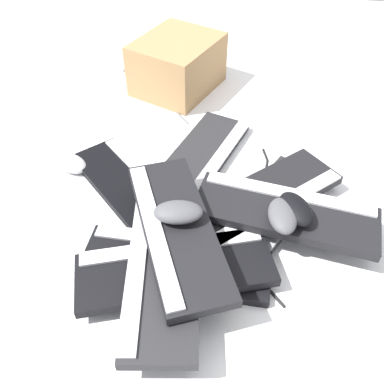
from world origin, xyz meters
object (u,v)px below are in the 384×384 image
Objects in this scene: keyboard_1 at (131,189)px; keyboard_6 at (285,212)px; keyboard_8 at (177,228)px; mouse_0 at (71,163)px; keyboard_3 at (267,214)px; mouse_1 at (178,212)px; mouse_2 at (282,216)px; keyboard_0 at (201,159)px; keyboard_7 at (162,267)px; mouse_3 at (296,209)px; cardboard_box at (177,65)px; keyboard_2 at (175,262)px; keyboard_5 at (264,197)px; keyboard_4 at (175,269)px.

keyboard_6 is (-0.08, -0.41, 0.06)m from keyboard_1.
keyboard_8 reaches higher than mouse_0.
keyboard_3 is 0.28m from mouse_1.
keyboard_0 is at bearing -149.37° from mouse_2.
keyboard_7 is 4.15× the size of mouse_2.
mouse_2 is (0.07, -0.23, 0.01)m from keyboard_8.
mouse_3 is 0.78m from cardboard_box.
keyboard_7 is 0.86m from cardboard_box.
keyboard_0 is 1.05× the size of keyboard_2.
cardboard_box reaches higher than mouse_1.
keyboard_3 is 0.70m from cardboard_box.
keyboard_0 is 0.36m from keyboard_8.
mouse_2 is at bearing -152.31° from cardboard_box.
keyboard_5 is 0.57m from mouse_0.
mouse_0 reaches higher than keyboard_3.
keyboard_1 is at bearing 39.72° from keyboard_8.
keyboard_5 is 0.28m from mouse_1.
keyboard_0 is 4.23× the size of mouse_2.
mouse_2 reaches higher than keyboard_1.
keyboard_4 is at bearing 138.40° from keyboard_3.
keyboard_1 is 0.32m from keyboard_4.
keyboard_2 is 4.03× the size of mouse_3.
keyboard_5 is 0.66m from cardboard_box.
keyboard_1 is 0.28m from mouse_1.
keyboard_1 is 0.91× the size of keyboard_3.
keyboard_3 is 0.34m from keyboard_7.
mouse_3 is (-0.18, -0.63, 0.09)m from mouse_0.
keyboard_5 is 0.35m from keyboard_7.
keyboard_8 is at bearing -4.70° from keyboard_2.
keyboard_1 is 3.80× the size of mouse_0.
mouse_0 is (0.16, 0.61, -0.05)m from keyboard_6.
keyboard_8 is at bearing -140.28° from keyboard_1.
mouse_0 is at bearing 78.98° from keyboard_3.
keyboard_2 is (-0.23, -0.16, 0.00)m from keyboard_1.
keyboard_1 is 0.33m from keyboard_7.
keyboard_2 is at bearing -170.69° from cardboard_box.
keyboard_2 is at bearing 131.95° from keyboard_3.
keyboard_5 is at bearing -38.02° from keyboard_7.
cardboard_box is at bearing 9.43° from keyboard_4.
keyboard_7 reaches higher than keyboard_3.
keyboard_6 is 1.58× the size of cardboard_box.
keyboard_8 is at bearing -97.29° from mouse_3.
keyboard_3 is 1.00× the size of keyboard_7.
keyboard_0 is 4.23× the size of mouse_3.
mouse_1 is at bearing 4.09° from keyboard_4.
keyboard_4 is 0.13m from mouse_1.
keyboard_6 is at bearing -167.30° from mouse_1.
mouse_1 is (0.08, 0.01, 0.10)m from keyboard_4.
keyboard_4 is at bearing -168.21° from keyboard_2.
keyboard_7 is 1.57× the size of cardboard_box.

